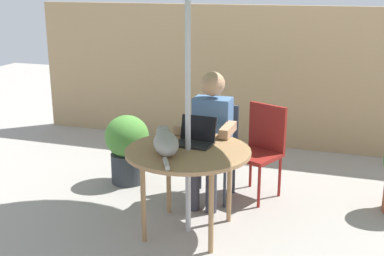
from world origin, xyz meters
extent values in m
plane|color=gray|center=(0.00, 0.00, 0.00)|extent=(14.00, 14.00, 0.00)
cube|color=tan|center=(0.00, 2.45, 0.86)|extent=(5.72, 0.08, 1.72)
cylinder|color=#9E754C|center=(0.00, 0.00, 0.69)|extent=(1.00, 1.00, 0.03)
cylinder|color=#9E754C|center=(0.27, 0.27, 0.34)|extent=(0.04, 0.04, 0.68)
cylinder|color=#9E754C|center=(-0.27, 0.27, 0.34)|extent=(0.04, 0.04, 0.68)
cylinder|color=#9E754C|center=(-0.27, -0.27, 0.34)|extent=(0.04, 0.04, 0.68)
cylinder|color=#9E754C|center=(0.27, -0.27, 0.34)|extent=(0.04, 0.04, 0.68)
cylinder|color=#B7B7BC|center=(0.00, 0.00, 1.12)|extent=(0.04, 0.04, 2.23)
cube|color=#33383F|center=(0.00, 0.70, 0.42)|extent=(0.40, 0.40, 0.04)
cube|color=#33383F|center=(0.00, 0.88, 0.66)|extent=(0.40, 0.04, 0.44)
cylinder|color=#33383F|center=(0.17, 0.87, 0.20)|extent=(0.03, 0.03, 0.40)
cylinder|color=#33383F|center=(-0.17, 0.87, 0.20)|extent=(0.03, 0.03, 0.40)
cylinder|color=#33383F|center=(-0.17, 0.53, 0.20)|extent=(0.03, 0.03, 0.40)
cylinder|color=#33383F|center=(0.17, 0.53, 0.20)|extent=(0.03, 0.03, 0.40)
cube|color=maroon|center=(0.38, 0.85, 0.42)|extent=(0.53, 0.53, 0.04)
cube|color=maroon|center=(0.45, 1.01, 0.66)|extent=(0.38, 0.20, 0.44)
cylinder|color=maroon|center=(0.60, 0.94, 0.20)|extent=(0.03, 0.03, 0.40)
cylinder|color=maroon|center=(0.29, 1.07, 0.20)|extent=(0.03, 0.03, 0.40)
cylinder|color=maroon|center=(0.15, 0.76, 0.20)|extent=(0.03, 0.03, 0.40)
cylinder|color=maroon|center=(0.46, 0.63, 0.20)|extent=(0.03, 0.03, 0.40)
cube|color=#4C72A5|center=(0.00, 0.70, 0.71)|extent=(0.34, 0.20, 0.54)
sphere|color=tan|center=(0.00, 0.69, 1.11)|extent=(0.22, 0.22, 0.22)
cube|color=#383842|center=(-0.08, 0.55, 0.49)|extent=(0.12, 0.30, 0.12)
cylinder|color=#383842|center=(-0.08, 0.40, 0.22)|extent=(0.10, 0.10, 0.44)
cube|color=#383842|center=(0.08, 0.55, 0.49)|extent=(0.12, 0.30, 0.12)
cylinder|color=#383842|center=(0.08, 0.40, 0.22)|extent=(0.10, 0.10, 0.44)
cube|color=tan|center=(-0.20, 0.48, 0.76)|extent=(0.08, 0.32, 0.08)
cube|color=tan|center=(0.20, 0.48, 0.76)|extent=(0.08, 0.32, 0.08)
cube|color=black|center=(0.01, 0.12, 0.72)|extent=(0.31, 0.24, 0.02)
cube|color=black|center=(0.01, 0.23, 0.82)|extent=(0.30, 0.08, 0.20)
cube|color=black|center=(0.01, 0.24, 0.82)|extent=(0.30, 0.08, 0.20)
ellipsoid|color=gray|center=(-0.13, -0.15, 0.79)|extent=(0.35, 0.44, 0.17)
sphere|color=gray|center=(-0.23, 0.05, 0.81)|extent=(0.11, 0.11, 0.11)
ellipsoid|color=white|center=(-0.18, -0.05, 0.76)|extent=(0.16, 0.16, 0.09)
cylinder|color=gray|center=(-0.02, -0.41, 0.73)|extent=(0.12, 0.18, 0.04)
cone|color=gray|center=(-0.21, 0.07, 0.86)|extent=(0.04, 0.04, 0.03)
cone|color=gray|center=(-0.26, 0.04, 0.86)|extent=(0.04, 0.04, 0.03)
cylinder|color=#33383D|center=(-0.92, 0.81, 0.15)|extent=(0.34, 0.34, 0.31)
ellipsoid|color=#4C8C38|center=(-0.92, 0.81, 0.49)|extent=(0.44, 0.44, 0.43)
camera|label=1|loc=(1.21, -3.56, 1.99)|focal=47.04mm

